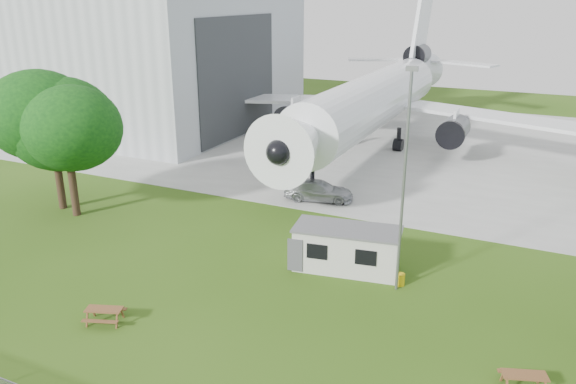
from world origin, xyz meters
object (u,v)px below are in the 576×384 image
at_px(airliner, 377,97).
at_px(site_cabin, 347,249).
at_px(hangar, 107,44).
at_px(picnic_west, 106,322).

height_order(airliner, site_cabin, airliner).
distance_m(hangar, site_cabin, 52.20).
relative_size(airliner, site_cabin, 6.90).
bearing_deg(hangar, site_cabin, -33.79).
relative_size(hangar, site_cabin, 6.21).
distance_m(hangar, picnic_west, 52.69).
xyz_separation_m(airliner, picnic_west, (-2.04, -39.05, -5.27)).
xyz_separation_m(hangar, picnic_west, (33.93, -39.19, -9.41)).
xyz_separation_m(hangar, airliner, (35.97, -0.14, -4.14)).
distance_m(airliner, picnic_west, 39.46).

